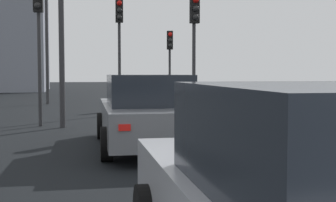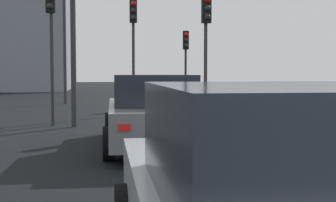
# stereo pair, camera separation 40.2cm
# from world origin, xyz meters

# --- Properties ---
(car_grey_lead) EXTENTS (4.85, 2.16, 1.58)m
(car_grey_lead) POSITION_xyz_m (9.71, -0.01, 0.76)
(car_grey_lead) COLOR slate
(car_grey_lead) RESTS_ON ground_plane
(traffic_light_near_left) EXTENTS (0.32, 0.29, 3.64)m
(traffic_light_near_left) POSITION_xyz_m (22.08, -2.99, 2.63)
(traffic_light_near_left) COLOR #2D2D30
(traffic_light_near_left) RESTS_ON ground_plane
(traffic_light_near_right) EXTENTS (0.32, 0.28, 4.44)m
(traffic_light_near_right) POSITION_xyz_m (17.73, -0.15, 3.18)
(traffic_light_near_right) COLOR #2D2D30
(traffic_light_near_right) RESTS_ON ground_plane
(traffic_light_far_left) EXTENTS (0.32, 0.30, 4.09)m
(traffic_light_far_left) POSITION_xyz_m (14.24, -2.22, 2.94)
(traffic_light_far_left) COLOR #2D2D30
(traffic_light_far_left) RESTS_ON ground_plane
(traffic_light_far_right) EXTENTS (0.32, 0.30, 4.32)m
(traffic_light_far_right) POSITION_xyz_m (14.22, 2.58, 3.10)
(traffic_light_far_right) COLOR #2D2D30
(traffic_light_far_right) RESTS_ON ground_plane
(street_lamp_kerbside) EXTENTS (0.56, 0.36, 6.50)m
(street_lamp_kerbside) POSITION_xyz_m (24.41, 2.96, 3.89)
(street_lamp_kerbside) COLOR #2D2D30
(street_lamp_kerbside) RESTS_ON ground_plane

